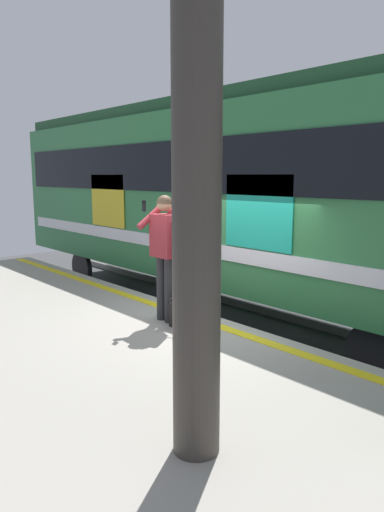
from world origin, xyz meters
TOP-DOWN VIEW (x-y plane):
  - ground_plane at (0.00, 0.00)m, footprint 24.39×24.39m
  - platform at (0.00, 2.49)m, footprint 13.40×4.97m
  - safety_line at (0.00, 0.30)m, footprint 13.13×0.16m
  - track_rail_near at (0.00, -1.41)m, footprint 17.42×0.08m
  - track_rail_far at (0.00, -2.85)m, footprint 17.42×0.08m
  - train_carriage at (1.95, -2.12)m, footprint 12.14×2.79m
  - passenger at (0.26, 0.67)m, footprint 0.57×0.55m
  - handbag at (-0.16, 0.74)m, footprint 0.36×0.33m
  - station_column at (-2.42, 2.49)m, footprint 0.35×0.35m

SIDE VIEW (x-z plane):
  - ground_plane at x=0.00m, z-range 0.00..0.00m
  - track_rail_near at x=0.00m, z-range 0.00..0.16m
  - track_rail_far at x=0.00m, z-range 0.00..0.16m
  - platform at x=0.00m, z-range 0.00..0.86m
  - safety_line at x=0.00m, z-range 0.86..0.86m
  - handbag at x=-0.16m, z-range 0.85..1.25m
  - passenger at x=0.26m, z-range 1.02..2.78m
  - station_column at x=-2.42m, z-range 0.86..4.30m
  - train_carriage at x=1.95m, z-range 0.54..4.66m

